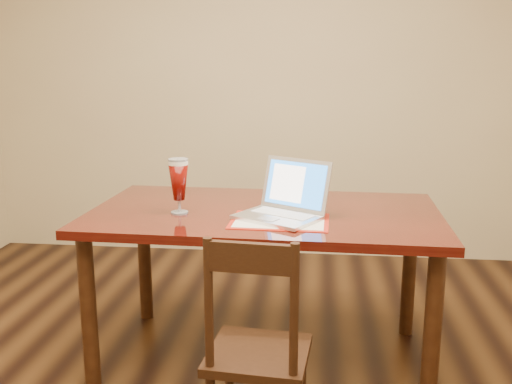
# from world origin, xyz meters

# --- Properties ---
(dining_table) EXTENTS (1.72, 1.00, 1.06)m
(dining_table) POSITION_xyz_m (0.10, 0.78, 0.71)
(dining_table) COLOR #4A1009
(dining_table) RESTS_ON ground
(dining_chair) EXTENTS (0.41, 0.40, 0.90)m
(dining_chair) POSITION_xyz_m (0.15, 0.07, 0.42)
(dining_chair) COLOR black
(dining_chair) RESTS_ON ground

